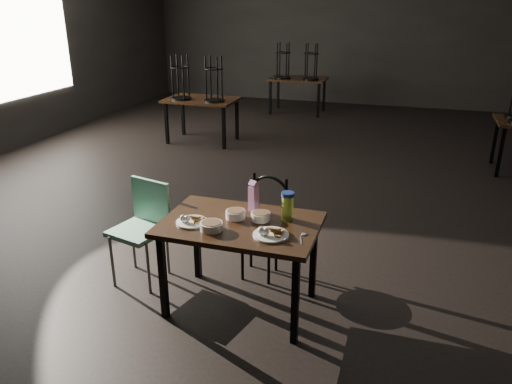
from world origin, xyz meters
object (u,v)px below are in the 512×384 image
(bentwood_chair, at_px, (264,218))
(main_table, at_px, (240,232))
(water_bottle, at_px, (287,206))
(school_chair, at_px, (143,222))
(juice_carton, at_px, (254,197))

(bentwood_chair, bearing_deg, main_table, -78.57)
(water_bottle, xyz_separation_m, school_chair, (-1.29, 0.02, -0.33))
(water_bottle, distance_m, bentwood_chair, 0.62)
(juice_carton, height_order, school_chair, juice_carton)
(school_chair, bearing_deg, juice_carton, 16.99)
(water_bottle, relative_size, bentwood_chair, 0.25)
(main_table, xyz_separation_m, bentwood_chair, (0.01, 0.58, -0.14))
(juice_carton, distance_m, school_chair, 1.05)
(main_table, xyz_separation_m, water_bottle, (0.33, 0.17, 0.19))
(main_table, xyz_separation_m, juice_carton, (0.03, 0.24, 0.20))
(juice_carton, relative_size, school_chair, 0.29)
(water_bottle, relative_size, school_chair, 0.25)
(main_table, xyz_separation_m, school_chair, (-0.96, 0.19, -0.13))
(school_chair, bearing_deg, bentwood_chair, 36.09)
(main_table, bearing_deg, juice_carton, 82.53)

